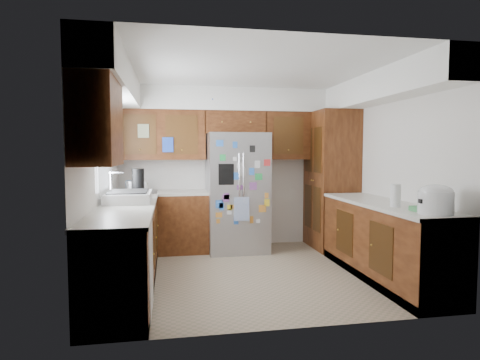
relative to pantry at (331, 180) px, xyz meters
name	(u,v)px	position (x,y,z in m)	size (l,w,h in m)	color
floor	(253,273)	(-1.50, -1.15, -1.07)	(3.60, 3.60, 0.00)	tan
room_shell	(240,129)	(-1.61, -0.79, 0.75)	(3.64, 3.24, 2.52)	silver
left_counter_run	(141,243)	(-2.86, -1.12, -0.65)	(1.36, 3.20, 0.92)	#3C1A0B
right_counter_run	(384,244)	(0.00, -1.62, -0.65)	(0.63, 2.25, 0.92)	#3C1A0B
pantry	(331,180)	(0.00, 0.00, 0.00)	(0.60, 0.90, 2.15)	#3C1A0B
fridge	(237,192)	(-1.50, 0.05, -0.17)	(0.90, 0.79, 1.80)	gray
bridge_cabinet	(235,123)	(-1.50, 0.28, 0.90)	(0.96, 0.34, 0.35)	#3C1A0B
fridge_top_items	(229,102)	(-1.60, 0.24, 1.21)	(0.90, 0.33, 0.31)	blue
sink_assembly	(129,196)	(-3.00, -1.05, -0.09)	(0.52, 0.70, 0.37)	white
left_counter_clutter	(137,186)	(-2.96, -0.31, -0.02)	(0.32, 0.85, 0.38)	black
rice_cooker	(436,199)	(0.00, -2.53, -0.01)	(0.33, 0.32, 0.29)	white
paper_towel	(396,196)	(-0.09, -1.99, -0.03)	(0.11, 0.11, 0.25)	white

